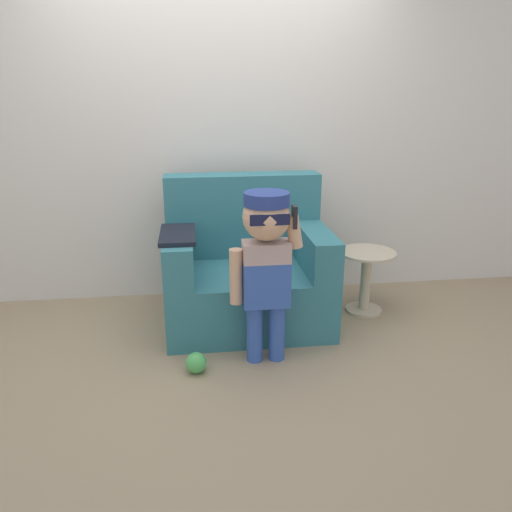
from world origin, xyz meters
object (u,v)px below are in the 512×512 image
Objects in this scene: side_table at (366,275)px; toy_ball at (196,363)px; armchair at (246,271)px; person_child at (266,252)px.

toy_ball is at bearing -150.98° from side_table.
armchair is at bearing -179.76° from side_table.
armchair is 0.86m from toy_ball.
side_table is (0.85, 0.61, -0.42)m from person_child.
toy_ball is (-0.38, -0.71, -0.31)m from armchair.
armchair is 0.70m from person_child.
armchair is 9.15× the size of toy_ball.
person_child is (0.05, -0.61, 0.34)m from armchair.
side_table is (0.90, 0.00, -0.08)m from armchair.
side_table is at bearing 35.82° from person_child.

